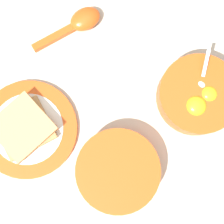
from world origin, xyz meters
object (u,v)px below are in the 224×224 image
at_px(soup_spoon, 80,22).
at_px(congee_bowl, 118,170).
at_px(egg_bowl, 198,95).
at_px(toast_plate, 28,129).
at_px(toast_sandwich, 23,128).

relative_size(soup_spoon, congee_bowl, 0.99).
distance_m(egg_bowl, toast_plate, 0.37).
bearing_deg(egg_bowl, soup_spoon, -174.24).
distance_m(egg_bowl, toast_sandwich, 0.37).
relative_size(toast_sandwich, congee_bowl, 0.81).
bearing_deg(soup_spoon, toast_sandwich, -76.17).
bearing_deg(congee_bowl, soup_spoon, 144.01).
distance_m(soup_spoon, congee_bowl, 0.34).
bearing_deg(toast_plate, congee_bowl, 15.19).
relative_size(egg_bowl, toast_sandwich, 1.22).
distance_m(toast_sandwich, congee_bowl, 0.22).
relative_size(toast_plate, soup_spoon, 1.26).
height_order(egg_bowl, congee_bowl, egg_bowl).
bearing_deg(toast_sandwich, congee_bowl, 15.50).
distance_m(toast_plate, toast_sandwich, 0.02).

